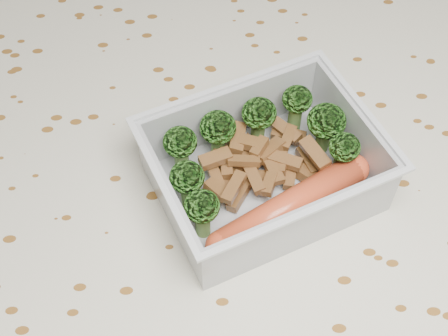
{
  "coord_description": "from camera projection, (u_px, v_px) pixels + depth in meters",
  "views": [
    {
      "loc": [
        -0.02,
        -0.26,
        1.16
      ],
      "look_at": [
        -0.0,
        0.0,
        0.78
      ],
      "focal_mm": 50.0,
      "sensor_mm": 36.0,
      "label": 1
    }
  ],
  "objects": [
    {
      "name": "sausage",
      "position": [
        290.0,
        206.0,
        0.45
      ],
      "size": [
        0.13,
        0.08,
        0.02
      ],
      "color": "#D14925",
      "rests_on": "lunch_container"
    },
    {
      "name": "dining_table",
      "position": [
        225.0,
        244.0,
        0.56
      ],
      "size": [
        1.4,
        0.9,
        0.75
      ],
      "color": "brown",
      "rests_on": "ground"
    },
    {
      "name": "tablecloth",
      "position": [
        225.0,
        215.0,
        0.51
      ],
      "size": [
        1.46,
        0.96,
        0.19
      ],
      "color": "beige",
      "rests_on": "dining_table"
    },
    {
      "name": "lunch_container",
      "position": [
        264.0,
        173.0,
        0.47
      ],
      "size": [
        0.2,
        0.18,
        0.06
      ],
      "color": "silver",
      "rests_on": "tablecloth"
    },
    {
      "name": "meat_pile",
      "position": [
        259.0,
        161.0,
        0.48
      ],
      "size": [
        0.1,
        0.08,
        0.03
      ],
      "color": "brown",
      "rests_on": "lunch_container"
    },
    {
      "name": "broccoli_florets",
      "position": [
        254.0,
        142.0,
        0.46
      ],
      "size": [
        0.14,
        0.12,
        0.05
      ],
      "color": "#608C3F",
      "rests_on": "lunch_container"
    }
  ]
}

